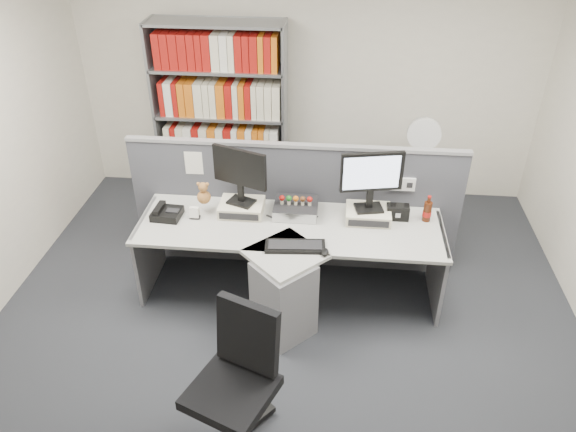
# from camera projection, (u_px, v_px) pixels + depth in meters

# --- Properties ---
(ground) EXTENTS (5.50, 5.50, 0.00)m
(ground) POSITION_uv_depth(u_px,v_px,m) (280.00, 357.00, 4.40)
(ground) COLOR #32353B
(ground) RESTS_ON ground
(room_shell) EXTENTS (5.04, 5.54, 2.72)m
(room_shell) POSITION_uv_depth(u_px,v_px,m) (278.00, 155.00, 3.43)
(room_shell) COLOR silver
(room_shell) RESTS_ON ground
(partition) EXTENTS (3.00, 0.08, 1.27)m
(partition) POSITION_uv_depth(u_px,v_px,m) (295.00, 206.00, 5.10)
(partition) COLOR #484951
(partition) RESTS_ON ground
(desk) EXTENTS (2.60, 1.20, 0.72)m
(desk) POSITION_uv_depth(u_px,v_px,m) (287.00, 266.00, 4.65)
(desk) COLOR #B3B3AC
(desk) RESTS_ON ground
(monitor_riser_left) EXTENTS (0.38, 0.31, 0.10)m
(monitor_riser_left) POSITION_uv_depth(u_px,v_px,m) (242.00, 208.00, 4.84)
(monitor_riser_left) COLOR beige
(monitor_riser_left) RESTS_ON desk
(monitor_riser_right) EXTENTS (0.38, 0.31, 0.10)m
(monitor_riser_right) POSITION_uv_depth(u_px,v_px,m) (368.00, 214.00, 4.75)
(monitor_riser_right) COLOR beige
(monitor_riser_right) RESTS_ON desk
(monitor_left) EXTENTS (0.48, 0.23, 0.51)m
(monitor_left) POSITION_uv_depth(u_px,v_px,m) (240.00, 172.00, 4.65)
(monitor_left) COLOR black
(monitor_left) RESTS_ON monitor_riser_left
(monitor_right) EXTENTS (0.52, 0.21, 0.53)m
(monitor_right) POSITION_uv_depth(u_px,v_px,m) (372.00, 176.00, 4.55)
(monitor_right) COLOR black
(monitor_right) RESTS_ON monitor_riser_right
(desktop_pc) EXTENTS (0.38, 0.34, 0.10)m
(desktop_pc) POSITION_uv_depth(u_px,v_px,m) (296.00, 208.00, 4.83)
(desktop_pc) COLOR black
(desktop_pc) RESTS_ON desk
(figurines) EXTENTS (0.29, 0.05, 0.09)m
(figurines) POSITION_uv_depth(u_px,v_px,m) (296.00, 199.00, 4.76)
(figurines) COLOR beige
(figurines) RESTS_ON desktop_pc
(keyboard) EXTENTS (0.49, 0.22, 0.03)m
(keyboard) POSITION_uv_depth(u_px,v_px,m) (295.00, 246.00, 4.42)
(keyboard) COLOR black
(keyboard) RESTS_ON desk
(mouse) EXTENTS (0.06, 0.10, 0.04)m
(mouse) POSITION_uv_depth(u_px,v_px,m) (325.00, 252.00, 4.34)
(mouse) COLOR black
(mouse) RESTS_ON desk
(desk_phone) EXTENTS (0.26, 0.24, 0.10)m
(desk_phone) POSITION_uv_depth(u_px,v_px,m) (166.00, 213.00, 4.79)
(desk_phone) COLOR black
(desk_phone) RESTS_ON desk
(desk_calendar) EXTENTS (0.09, 0.07, 0.11)m
(desk_calendar) POSITION_uv_depth(u_px,v_px,m) (195.00, 213.00, 4.77)
(desk_calendar) COLOR black
(desk_calendar) RESTS_ON desk
(plush_toy) EXTENTS (0.12, 0.12, 0.21)m
(plush_toy) POSITION_uv_depth(u_px,v_px,m) (204.00, 194.00, 4.76)
(plush_toy) COLOR #A26C36
(plush_toy) RESTS_ON monitor_riser_left
(speaker) EXTENTS (0.19, 0.11, 0.13)m
(speaker) POSITION_uv_depth(u_px,v_px,m) (398.00, 212.00, 4.75)
(speaker) COLOR black
(speaker) RESTS_ON desk
(cola_bottle) EXTENTS (0.07, 0.07, 0.24)m
(cola_bottle) POSITION_uv_depth(u_px,v_px,m) (427.00, 211.00, 4.71)
(cola_bottle) COLOR #3F190A
(cola_bottle) RESTS_ON desk
(shelving_unit) EXTENTS (1.41, 0.40, 2.00)m
(shelving_unit) POSITION_uv_depth(u_px,v_px,m) (221.00, 118.00, 5.99)
(shelving_unit) COLOR gray
(shelving_unit) RESTS_ON ground
(filing_cabinet) EXTENTS (0.45, 0.61, 0.70)m
(filing_cabinet) POSITION_uv_depth(u_px,v_px,m) (415.00, 199.00, 5.78)
(filing_cabinet) COLOR gray
(filing_cabinet) RESTS_ON ground
(desk_fan) EXTENTS (0.33, 0.20, 0.55)m
(desk_fan) POSITION_uv_depth(u_px,v_px,m) (423.00, 138.00, 5.41)
(desk_fan) COLOR white
(desk_fan) RESTS_ON filing_cabinet
(office_chair) EXTENTS (0.69, 0.70, 1.04)m
(office_chair) POSITION_uv_depth(u_px,v_px,m) (238.00, 378.00, 3.52)
(office_chair) COLOR silver
(office_chair) RESTS_ON ground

